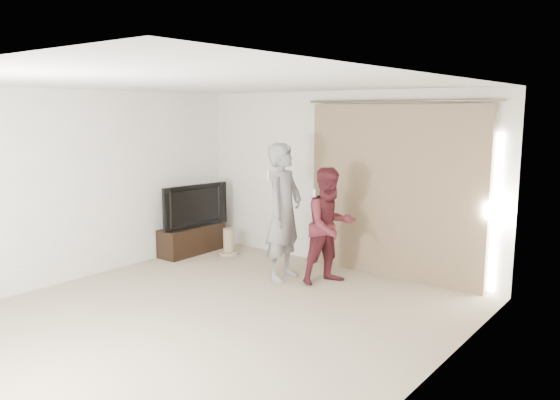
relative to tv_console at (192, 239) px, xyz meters
The scene contains 10 objects.
floor 2.93m from the tv_console, 39.23° to the right, with size 5.50×5.50×0.00m, color #C1AE90.
wall_back 2.66m from the tv_console, 21.69° to the left, with size 5.00×0.04×2.60m, color white.
wall_left 2.15m from the tv_console, 97.24° to the right, with size 0.04×5.50×2.60m.
ceiling 3.77m from the tv_console, 39.23° to the right, with size 5.00×5.50×0.01m, color silver.
curtain 3.43m from the tv_console, 14.66° to the left, with size 2.80×0.11×2.46m.
tv_console is the anchor object (origin of this frame).
tv 0.57m from the tv_console, ahead, with size 1.20×0.16×0.69m, color black.
scratching_post 0.63m from the tv_console, 25.95° to the left, with size 0.33×0.33×0.43m.
person_man 2.16m from the tv_console, ahead, with size 0.54×0.74×1.88m.
person_woman 2.69m from the tv_console, ahead, with size 0.85×0.94×1.57m.
Camera 1 is at (4.22, -4.14, 2.32)m, focal length 35.00 mm.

